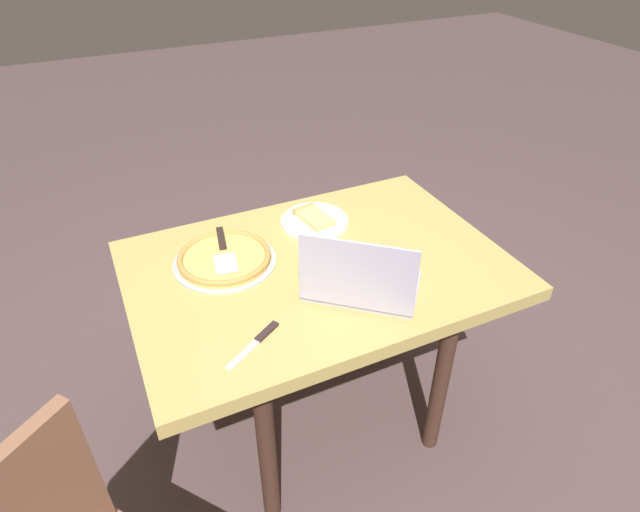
{
  "coord_description": "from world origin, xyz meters",
  "views": [
    {
      "loc": [
        -0.59,
        -1.29,
        1.77
      ],
      "look_at": [
        0.01,
        -0.0,
        0.77
      ],
      "focal_mm": 29.89,
      "sensor_mm": 36.0,
      "label": 1
    }
  ],
  "objects_px": {
    "dining_table": "(318,283)",
    "pizza_tray": "(225,258)",
    "table_knife": "(258,340)",
    "laptop": "(361,282)",
    "pizza_plate": "(314,220)"
  },
  "relations": [
    {
      "from": "dining_table",
      "to": "pizza_tray",
      "type": "bearing_deg",
      "value": 153.38
    },
    {
      "from": "pizza_tray",
      "to": "table_knife",
      "type": "relative_size",
      "value": 1.82
    },
    {
      "from": "dining_table",
      "to": "laptop",
      "type": "relative_size",
      "value": 3.03
    },
    {
      "from": "laptop",
      "to": "table_knife",
      "type": "distance_m",
      "value": 0.35
    },
    {
      "from": "dining_table",
      "to": "laptop",
      "type": "height_order",
      "value": "laptop"
    },
    {
      "from": "pizza_plate",
      "to": "pizza_tray",
      "type": "distance_m",
      "value": 0.38
    },
    {
      "from": "dining_table",
      "to": "pizza_plate",
      "type": "relative_size",
      "value": 4.91
    },
    {
      "from": "laptop",
      "to": "pizza_tray",
      "type": "relative_size",
      "value": 1.19
    },
    {
      "from": "dining_table",
      "to": "pizza_plate",
      "type": "distance_m",
      "value": 0.27
    },
    {
      "from": "pizza_tray",
      "to": "dining_table",
      "type": "bearing_deg",
      "value": -26.62
    },
    {
      "from": "pizza_plate",
      "to": "pizza_tray",
      "type": "xyz_separation_m",
      "value": [
        -0.37,
        -0.1,
        0.0
      ]
    },
    {
      "from": "laptop",
      "to": "pizza_plate",
      "type": "distance_m",
      "value": 0.45
    },
    {
      "from": "dining_table",
      "to": "pizza_tray",
      "type": "xyz_separation_m",
      "value": [
        -0.28,
        0.14,
        0.1
      ]
    },
    {
      "from": "laptop",
      "to": "pizza_plate",
      "type": "xyz_separation_m",
      "value": [
        0.05,
        0.44,
        -0.04
      ]
    },
    {
      "from": "pizza_plate",
      "to": "pizza_tray",
      "type": "height_order",
      "value": "pizza_plate"
    }
  ]
}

